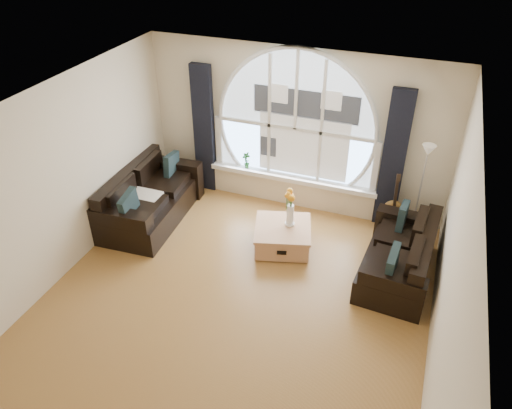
% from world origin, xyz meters
% --- Properties ---
extents(ground, '(5.00, 5.50, 0.01)m').
position_xyz_m(ground, '(0.00, 0.00, 0.00)').
color(ground, brown).
rests_on(ground, ground).
extents(ceiling, '(5.00, 5.50, 0.01)m').
position_xyz_m(ceiling, '(0.00, 0.00, 2.70)').
color(ceiling, silver).
rests_on(ceiling, ground).
extents(wall_back, '(5.00, 0.01, 2.70)m').
position_xyz_m(wall_back, '(0.00, 2.75, 1.35)').
color(wall_back, beige).
rests_on(wall_back, ground).
extents(wall_left, '(0.01, 5.50, 2.70)m').
position_xyz_m(wall_left, '(-2.50, 0.00, 1.35)').
color(wall_left, beige).
rests_on(wall_left, ground).
extents(wall_right, '(0.01, 5.50, 2.70)m').
position_xyz_m(wall_right, '(2.50, 0.00, 1.35)').
color(wall_right, beige).
rests_on(wall_right, ground).
extents(attic_slope, '(0.92, 5.50, 0.72)m').
position_xyz_m(attic_slope, '(2.20, 0.00, 2.35)').
color(attic_slope, silver).
rests_on(attic_slope, ground).
extents(arched_window, '(2.60, 0.06, 2.15)m').
position_xyz_m(arched_window, '(0.00, 2.72, 1.62)').
color(arched_window, silver).
rests_on(arched_window, wall_back).
extents(window_sill, '(2.90, 0.22, 0.08)m').
position_xyz_m(window_sill, '(0.00, 2.65, 0.51)').
color(window_sill, white).
rests_on(window_sill, wall_back).
extents(window_frame, '(2.76, 0.08, 2.15)m').
position_xyz_m(window_frame, '(0.00, 2.69, 1.62)').
color(window_frame, white).
rests_on(window_frame, wall_back).
extents(neighbor_house, '(1.70, 0.02, 1.50)m').
position_xyz_m(neighbor_house, '(0.15, 2.71, 1.50)').
color(neighbor_house, silver).
rests_on(neighbor_house, wall_back).
extents(curtain_left, '(0.35, 0.12, 2.30)m').
position_xyz_m(curtain_left, '(-1.60, 2.63, 1.15)').
color(curtain_left, black).
rests_on(curtain_left, ground).
extents(curtain_right, '(0.35, 0.12, 2.30)m').
position_xyz_m(curtain_right, '(1.60, 2.63, 1.15)').
color(curtain_right, black).
rests_on(curtain_right, ground).
extents(sofa_left, '(1.07, 1.98, 0.86)m').
position_xyz_m(sofa_left, '(-2.03, 1.41, 0.40)').
color(sofa_left, black).
rests_on(sofa_left, ground).
extents(sofa_right, '(0.98, 1.76, 0.76)m').
position_xyz_m(sofa_right, '(1.95, 1.38, 0.40)').
color(sofa_right, black).
rests_on(sofa_right, ground).
extents(coffee_chest, '(1.04, 1.04, 0.41)m').
position_xyz_m(coffee_chest, '(0.24, 1.43, 0.20)').
color(coffee_chest, tan).
rests_on(coffee_chest, ground).
extents(throw_blanket, '(0.55, 0.55, 0.10)m').
position_xyz_m(throw_blanket, '(-2.05, 1.15, 0.50)').
color(throw_blanket, silver).
rests_on(throw_blanket, sofa_left).
extents(vase_flowers, '(0.24, 0.24, 0.70)m').
position_xyz_m(vase_flowers, '(0.31, 1.53, 0.76)').
color(vase_flowers, white).
rests_on(vase_flowers, coffee_chest).
extents(floor_lamp, '(0.24, 0.24, 1.60)m').
position_xyz_m(floor_lamp, '(2.07, 2.41, 0.80)').
color(floor_lamp, '#B2B2B2').
rests_on(floor_lamp, ground).
extents(guitar, '(0.41, 0.33, 1.06)m').
position_xyz_m(guitar, '(1.73, 2.51, 0.53)').
color(guitar, brown).
rests_on(guitar, ground).
extents(potted_plant, '(0.18, 0.15, 0.29)m').
position_xyz_m(potted_plant, '(-0.83, 2.65, 0.69)').
color(potted_plant, '#1E6023').
rests_on(potted_plant, window_sill).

